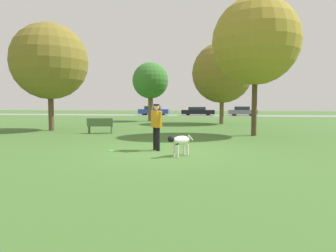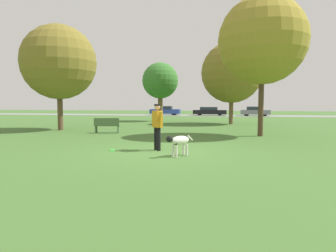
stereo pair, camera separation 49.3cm
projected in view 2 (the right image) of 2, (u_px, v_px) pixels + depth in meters
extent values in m
plane|color=#426B2D|center=(164.00, 152.00, 10.10)|extent=(120.00, 120.00, 0.00)
cube|color=gray|center=(214.00, 116.00, 41.48)|extent=(120.00, 6.00, 0.01)
cylinder|color=black|center=(159.00, 139.00, 10.37)|extent=(0.18, 0.18, 0.81)
cylinder|color=black|center=(156.00, 138.00, 10.58)|extent=(0.18, 0.18, 0.81)
cube|color=#C68419|center=(157.00, 119.00, 10.43)|extent=(0.44, 0.47, 0.57)
cylinder|color=#C68419|center=(160.00, 119.00, 10.21)|extent=(0.20, 0.22, 0.58)
cylinder|color=#C68419|center=(154.00, 119.00, 10.64)|extent=(0.20, 0.22, 0.58)
sphere|color=tan|center=(157.00, 107.00, 10.39)|extent=(0.29, 0.29, 0.20)
cylinder|color=black|center=(157.00, 105.00, 10.39)|extent=(0.30, 0.30, 0.06)
ellipsoid|color=silver|center=(180.00, 140.00, 9.31)|extent=(0.66, 0.75, 0.28)
ellipsoid|color=black|center=(175.00, 142.00, 9.18)|extent=(0.25, 0.24, 0.15)
sphere|color=black|center=(170.00, 139.00, 9.01)|extent=(0.29, 0.29, 0.21)
cylinder|color=silver|center=(176.00, 152.00, 9.12)|extent=(0.10, 0.10, 0.35)
cylinder|color=silver|center=(173.00, 151.00, 9.24)|extent=(0.10, 0.10, 0.35)
cylinder|color=silver|center=(187.00, 150.00, 9.42)|extent=(0.10, 0.10, 0.35)
cylinder|color=silver|center=(183.00, 149.00, 9.54)|extent=(0.10, 0.10, 0.35)
cylinder|color=silver|center=(190.00, 138.00, 9.60)|extent=(0.17, 0.21, 0.20)
cylinder|color=#33D838|center=(112.00, 150.00, 10.46)|extent=(0.21, 0.21, 0.02)
torus|color=#33D838|center=(112.00, 150.00, 10.46)|extent=(0.22, 0.22, 0.02)
cylinder|color=brown|center=(160.00, 108.00, 27.97)|extent=(0.45, 0.45, 2.53)
sphere|color=#38752D|center=(160.00, 81.00, 27.78)|extent=(3.33, 3.33, 3.33)
cylinder|color=brown|center=(231.00, 110.00, 23.98)|extent=(0.33, 0.33, 2.30)
sphere|color=olive|center=(232.00, 73.00, 23.76)|extent=(4.83, 4.83, 4.83)
cylinder|color=brown|center=(60.00, 110.00, 18.50)|extent=(0.32, 0.32, 2.47)
sphere|color=olive|center=(59.00, 62.00, 18.28)|extent=(4.54, 4.54, 4.54)
cylinder|color=#4C3826|center=(261.00, 105.00, 14.98)|extent=(0.26, 0.26, 3.12)
sphere|color=olive|center=(262.00, 40.00, 14.74)|extent=(4.35, 4.35, 4.35)
cube|color=#284293|center=(165.00, 111.00, 43.08)|extent=(4.38, 1.96, 0.62)
cube|color=#232D38|center=(164.00, 108.00, 43.06)|extent=(2.31, 1.61, 0.44)
cylinder|color=black|center=(175.00, 113.00, 43.64)|extent=(0.66, 0.23, 0.65)
cylinder|color=black|center=(173.00, 113.00, 42.15)|extent=(0.66, 0.23, 0.65)
cylinder|color=black|center=(158.00, 113.00, 44.04)|extent=(0.66, 0.23, 0.65)
cylinder|color=black|center=(156.00, 113.00, 42.55)|extent=(0.66, 0.23, 0.65)
cube|color=black|center=(210.00, 112.00, 41.83)|extent=(4.63, 1.81, 0.56)
cube|color=#232D38|center=(209.00, 108.00, 41.81)|extent=(2.42, 1.52, 0.43)
cylinder|color=black|center=(220.00, 113.00, 42.31)|extent=(0.57, 0.21, 0.57)
cylinder|color=black|center=(220.00, 114.00, 40.87)|extent=(0.57, 0.21, 0.57)
cylinder|color=black|center=(200.00, 113.00, 42.81)|extent=(0.57, 0.21, 0.57)
cylinder|color=black|center=(200.00, 114.00, 41.37)|extent=(0.57, 0.21, 0.57)
cube|color=slate|center=(255.00, 112.00, 40.05)|extent=(3.86, 1.89, 0.57)
cube|color=#232D38|center=(254.00, 108.00, 40.04)|extent=(2.02, 1.58, 0.45)
cylinder|color=black|center=(264.00, 113.00, 40.54)|extent=(0.68, 0.22, 0.68)
cylinder|color=black|center=(264.00, 114.00, 39.05)|extent=(0.68, 0.22, 0.68)
cylinder|color=black|center=(246.00, 113.00, 41.07)|extent=(0.68, 0.22, 0.68)
cylinder|color=black|center=(246.00, 114.00, 39.58)|extent=(0.68, 0.22, 0.68)
cube|color=#4C6B42|center=(107.00, 126.00, 16.75)|extent=(1.45, 0.70, 0.05)
cube|color=#4C6B42|center=(107.00, 122.00, 16.55)|extent=(1.38, 0.36, 0.40)
cube|color=#4C6B42|center=(96.00, 129.00, 16.75)|extent=(0.14, 0.36, 0.39)
cube|color=#4C6B42|center=(118.00, 129.00, 16.77)|extent=(0.14, 0.36, 0.39)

